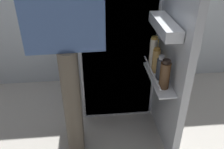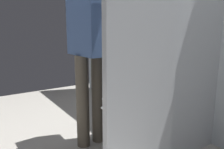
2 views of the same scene
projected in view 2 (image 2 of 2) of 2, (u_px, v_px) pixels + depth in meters
kitchen_wall at (196, 14)px, 2.20m from camera, size 4.40×0.10×2.48m
refrigerator at (167, 60)px, 2.03m from camera, size 0.67×1.24×1.64m
person at (90, 34)px, 1.97m from camera, size 0.58×0.78×1.73m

